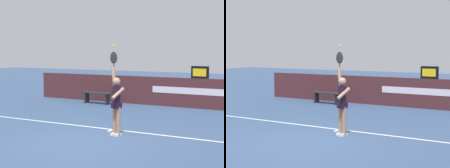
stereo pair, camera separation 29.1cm
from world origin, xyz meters
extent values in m
plane|color=#324A6D|center=(0.00, 0.00, 0.00)|extent=(60.00, 60.00, 0.00)
cube|color=white|center=(0.00, 1.92, 0.00)|extent=(10.68, 0.08, 0.00)
cube|color=white|center=(0.00, 1.77, 0.00)|extent=(0.08, 0.30, 0.00)
cube|color=#4A2326|center=(0.00, 7.29, 0.63)|extent=(13.84, 0.19, 1.26)
cube|color=silver|center=(1.33, 7.19, 0.72)|extent=(4.38, 0.01, 0.28)
cube|color=black|center=(1.21, 7.29, 1.51)|extent=(0.72, 0.15, 0.51)
cube|color=yellow|center=(1.21, 7.21, 1.51)|extent=(0.56, 0.01, 0.32)
cylinder|color=#9D755C|center=(0.54, 1.26, 0.42)|extent=(0.12, 0.12, 0.83)
cylinder|color=#9D755C|center=(0.40, 1.30, 0.42)|extent=(0.12, 0.12, 0.83)
cube|color=white|center=(0.53, 1.24, 0.04)|extent=(0.16, 0.26, 0.07)
cube|color=white|center=(0.39, 1.28, 0.04)|extent=(0.16, 0.26, 0.07)
cylinder|color=black|center=(0.47, 1.28, 1.13)|extent=(0.22, 0.22, 0.59)
cube|color=black|center=(0.47, 1.28, 0.87)|extent=(0.30, 0.27, 0.16)
sphere|color=#9D755C|center=(0.47, 1.28, 1.56)|extent=(0.22, 0.22, 0.22)
cylinder|color=#9D755C|center=(0.36, 1.31, 1.70)|extent=(0.20, 0.14, 0.56)
cylinder|color=#9D755C|center=(0.56, 1.19, 1.23)|extent=(0.22, 0.49, 0.33)
ellipsoid|color=black|center=(0.36, 1.31, 2.23)|extent=(0.28, 0.10, 0.34)
cylinder|color=black|center=(0.36, 1.31, 2.04)|extent=(0.03, 0.03, 0.18)
sphere|color=#CCDF2F|center=(0.40, 1.25, 2.56)|extent=(0.07, 0.07, 0.07)
cube|color=#23262A|center=(-3.27, 6.44, 0.49)|extent=(1.50, 0.45, 0.05)
cube|color=#23262A|center=(-3.83, 6.48, 0.25)|extent=(0.08, 0.32, 0.49)
cube|color=#23262A|center=(-2.71, 6.41, 0.25)|extent=(0.08, 0.32, 0.49)
camera|label=1|loc=(5.50, -8.24, 2.49)|focal=60.93mm
camera|label=2|loc=(5.75, -8.10, 2.49)|focal=60.93mm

